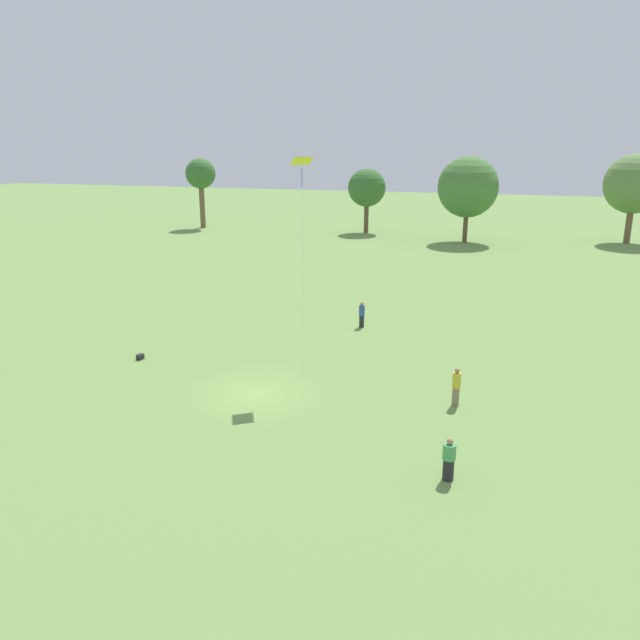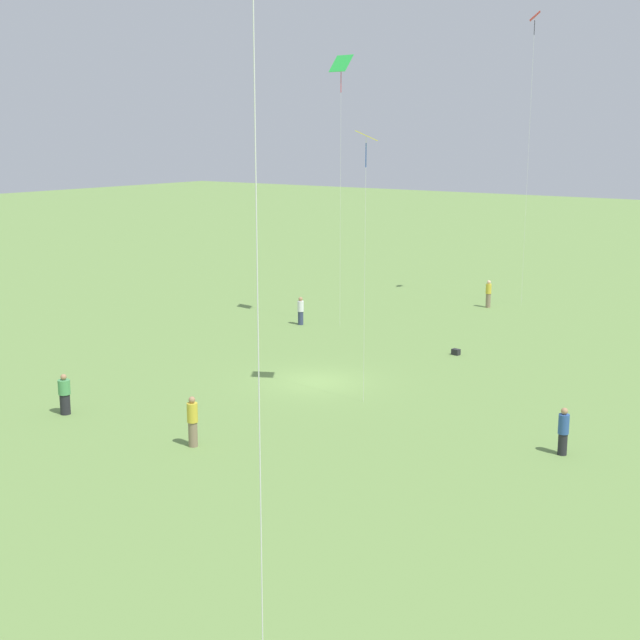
{
  "view_description": "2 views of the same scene",
  "coord_description": "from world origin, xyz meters",
  "views": [
    {
      "loc": [
        10.89,
        -26.08,
        11.96
      ],
      "look_at": [
        2.78,
        1.54,
        3.55
      ],
      "focal_mm": 35.0,
      "sensor_mm": 36.0,
      "label": 1
    },
    {
      "loc": [
        31.29,
        22.8,
        11.06
      ],
      "look_at": [
        5.17,
        3.91,
        4.23
      ],
      "focal_mm": 50.0,
      "sensor_mm": 36.0,
      "label": 2
    }
  ],
  "objects": [
    {
      "name": "tree_0",
      "position": [
        -29.19,
        52.69,
        7.16
      ],
      "size": [
        4.05,
        4.05,
        9.38
      ],
      "color": "brown",
      "rests_on": "ground_plane"
    },
    {
      "name": "person_3",
      "position": [
        9.4,
        1.35,
        0.93
      ],
      "size": [
        0.52,
        0.52,
        1.86
      ],
      "rotation": [
        0.0,
        0.0,
        5.83
      ],
      "color": "#847056",
      "rests_on": "ground_plane"
    },
    {
      "name": "tree_1",
      "position": [
        -6.44,
        54.47,
        5.77
      ],
      "size": [
        4.88,
        4.88,
        8.26
      ],
      "color": "brown",
      "rests_on": "ground_plane"
    },
    {
      "name": "tree_3",
      "position": [
        25.07,
        54.7,
        6.85
      ],
      "size": [
        6.8,
        6.8,
        10.29
      ],
      "color": "brown",
      "rests_on": "ground_plane"
    },
    {
      "name": "ground_plane",
      "position": [
        0.0,
        0.0,
        0.0
      ],
      "size": [
        240.0,
        240.0,
        0.0
      ],
      "primitive_type": "plane",
      "color": "#6B8E47"
    },
    {
      "name": "picnic_bag_0",
      "position": [
        -8.14,
        2.78,
        0.15
      ],
      "size": [
        0.34,
        0.43,
        0.3
      ],
      "rotation": [
        0.0,
        0.0,
        1.44
      ],
      "color": "#262628",
      "rests_on": "ground_plane"
    },
    {
      "name": "person_1",
      "position": [
        9.67,
        -5.4,
        0.8
      ],
      "size": [
        0.68,
        0.68,
        1.66
      ],
      "rotation": [
        0.0,
        0.0,
        0.76
      ],
      "color": "#232328",
      "rests_on": "ground_plane"
    },
    {
      "name": "person_4",
      "position": [
        2.45,
        12.4,
        0.85
      ],
      "size": [
        0.39,
        0.39,
        1.71
      ],
      "rotation": [
        0.0,
        0.0,
        1.54
      ],
      "color": "#232328",
      "rests_on": "ground_plane"
    },
    {
      "name": "kite_1",
      "position": [
        1.32,
        3.37,
        10.53
      ],
      "size": [
        1.29,
        1.27,
        11.12
      ],
      "rotation": [
        0.0,
        0.0,
        2.95
      ],
      "color": "yellow",
      "rests_on": "ground_plane"
    },
    {
      "name": "tree_2",
      "position": [
        6.58,
        49.94,
        6.47
      ],
      "size": [
        7.06,
        7.06,
        10.02
      ],
      "color": "brown",
      "rests_on": "ground_plane"
    }
  ]
}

